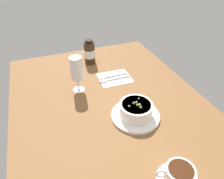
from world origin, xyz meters
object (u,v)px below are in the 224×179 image
porridge_bowl (136,111)px  sauce_bottle_brown (90,53)px  wine_glass (77,70)px  coffee_cup (179,176)px  cutlery_setting (114,78)px

porridge_bowl → sauce_bottle_brown: sauce_bottle_brown is taller
sauce_bottle_brown → wine_glass: bearing=152.4°
coffee_cup → wine_glass: size_ratio=0.76×
coffee_cup → wine_glass: bearing=16.8°
cutlery_setting → wine_glass: (-3.42, 19.45, 10.88)cm
wine_glass → sauce_bottle_brown: (23.90, -12.51, -4.74)cm
cutlery_setting → wine_glass: size_ratio=0.98×
cutlery_setting → sauce_bottle_brown: 22.48cm
porridge_bowl → cutlery_setting: 30.10cm
cutlery_setting → wine_glass: bearing=100.0°
cutlery_setting → coffee_cup: coffee_cup is taller
porridge_bowl → cutlery_setting: bearing=-4.1°
porridge_bowl → cutlery_setting: (29.88, -2.12, -3.02)cm
coffee_cup → sauce_bottle_brown: bearing=3.2°
cutlery_setting → coffee_cup: 59.64cm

